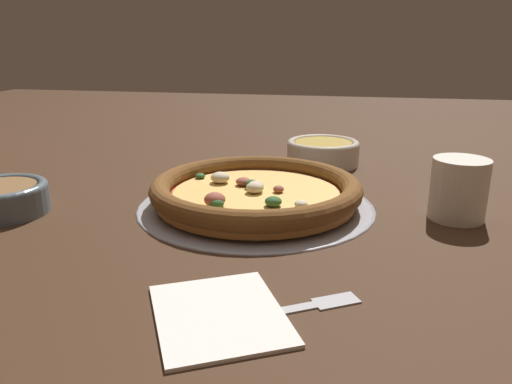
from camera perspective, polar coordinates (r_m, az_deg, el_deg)
The scene contains 8 objects.
ground_plane at distance 0.76m, azimuth 0.00°, elevation -1.70°, with size 3.00×3.00×0.00m, color #3D2616.
pizza_tray at distance 0.76m, azimuth 0.00°, elevation -1.47°, with size 0.36×0.36×0.01m.
pizza at distance 0.75m, azimuth -0.03°, elevation 0.14°, with size 0.32×0.32×0.04m.
bowl_near at distance 1.02m, azimuth 7.65°, elevation 4.65°, with size 0.14×0.14×0.05m.
bowl_far at distance 0.82m, azimuth -27.10°, elevation -0.52°, with size 0.13×0.13×0.04m.
drinking_cup at distance 0.76m, azimuth 22.16°, elevation 0.30°, with size 0.08×0.08×0.09m.
napkin at distance 0.48m, azimuth -4.23°, elevation -13.57°, with size 0.18×0.17×0.01m.
fork at distance 0.48m, azimuth 2.68°, elevation -13.42°, with size 0.11×0.17×0.00m.
Camera 1 is at (0.71, 0.14, 0.25)m, focal length 35.00 mm.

